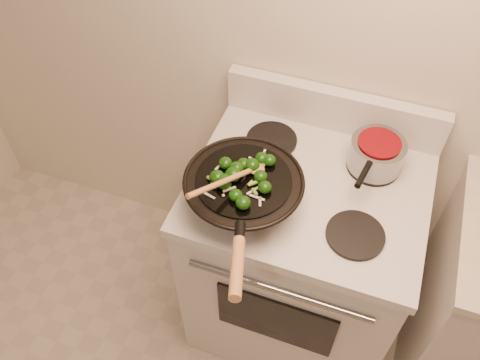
% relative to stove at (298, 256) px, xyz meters
% --- Properties ---
extents(stove, '(0.78, 0.67, 1.08)m').
position_rel_stove_xyz_m(stove, '(0.00, 0.00, 0.00)').
color(stove, silver).
rests_on(stove, ground).
extents(wok, '(0.37, 0.60, 0.19)m').
position_rel_stove_xyz_m(wok, '(-0.18, -0.16, 0.53)').
color(wok, black).
rests_on(wok, stove).
extents(stirfry, '(0.20, 0.26, 0.04)m').
position_rel_stove_xyz_m(stirfry, '(-0.19, -0.16, 0.59)').
color(stirfry, '#103508').
rests_on(stirfry, wok).
extents(wooden_spoon, '(0.16, 0.28, 0.11)m').
position_rel_stove_xyz_m(wooden_spoon, '(-0.19, -0.18, 0.61)').
color(wooden_spoon, '#AE7644').
rests_on(wooden_spoon, wok).
extents(saucepan, '(0.18, 0.29, 0.11)m').
position_rel_stove_xyz_m(saucepan, '(0.18, 0.15, 0.52)').
color(saucepan, gray).
rests_on(saucepan, stove).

